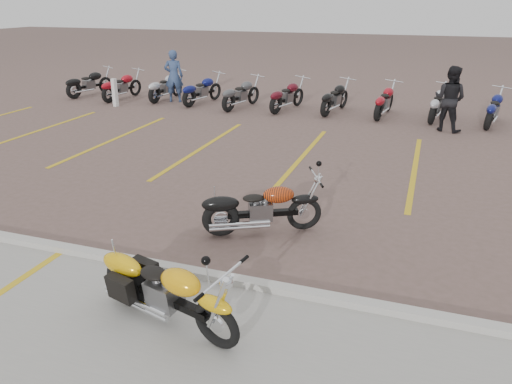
{
  "coord_description": "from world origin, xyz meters",
  "views": [
    {
      "loc": [
        2.83,
        -7.54,
        3.71
      ],
      "look_at": [
        0.33,
        -0.38,
        0.75
      ],
      "focal_mm": 35.0,
      "sensor_mm": 36.0,
      "label": 1
    }
  ],
  "objects_px": {
    "person_a": "(174,76)",
    "bollard": "(115,93)",
    "yellow_cruiser": "(167,292)",
    "person_b": "(450,99)",
    "flame_cruiser": "(260,211)"
  },
  "relations": [
    {
      "from": "person_a",
      "to": "bollard",
      "type": "height_order",
      "value": "person_a"
    },
    {
      "from": "yellow_cruiser",
      "to": "bollard",
      "type": "xyz_separation_m",
      "value": [
        -8.1,
        10.95,
        0.07
      ]
    },
    {
      "from": "person_b",
      "to": "person_a",
      "type": "bearing_deg",
      "value": 14.24
    },
    {
      "from": "yellow_cruiser",
      "to": "person_b",
      "type": "xyz_separation_m",
      "value": [
        3.25,
        11.13,
        0.52
      ]
    },
    {
      "from": "person_a",
      "to": "person_b",
      "type": "xyz_separation_m",
      "value": [
        9.73,
        -1.32,
        -0.01
      ]
    },
    {
      "from": "flame_cruiser",
      "to": "yellow_cruiser",
      "type": "bearing_deg",
      "value": -122.84
    },
    {
      "from": "person_a",
      "to": "person_b",
      "type": "distance_m",
      "value": 9.82
    },
    {
      "from": "yellow_cruiser",
      "to": "flame_cruiser",
      "type": "relative_size",
      "value": 1.13
    },
    {
      "from": "yellow_cruiser",
      "to": "person_a",
      "type": "relative_size",
      "value": 1.08
    },
    {
      "from": "bollard",
      "to": "yellow_cruiser",
      "type": "bearing_deg",
      "value": -53.52
    },
    {
      "from": "flame_cruiser",
      "to": "person_b",
      "type": "distance_m",
      "value": 8.95
    },
    {
      "from": "person_a",
      "to": "bollard",
      "type": "bearing_deg",
      "value": 23.73
    },
    {
      "from": "yellow_cruiser",
      "to": "flame_cruiser",
      "type": "xyz_separation_m",
      "value": [
        0.25,
        2.72,
        -0.02
      ]
    },
    {
      "from": "yellow_cruiser",
      "to": "person_a",
      "type": "height_order",
      "value": "person_a"
    },
    {
      "from": "yellow_cruiser",
      "to": "person_b",
      "type": "bearing_deg",
      "value": 89.85
    }
  ]
}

